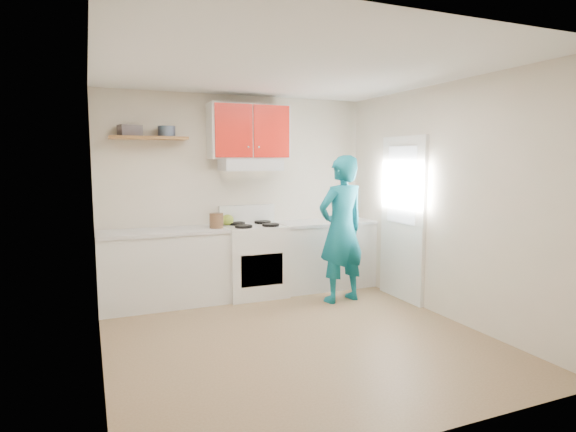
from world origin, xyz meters
name	(u,v)px	position (x,y,z in m)	size (l,w,h in m)	color
floor	(296,337)	(0.00, 0.00, 0.00)	(3.80, 3.80, 0.00)	brown
ceiling	(296,69)	(0.00, 0.00, 2.60)	(3.60, 3.80, 0.04)	white
back_wall	(238,195)	(0.00, 1.90, 1.30)	(3.60, 0.04, 2.60)	beige
front_wall	(423,236)	(0.00, -1.90, 1.30)	(3.60, 0.04, 2.60)	beige
left_wall	(96,216)	(-1.80, 0.00, 1.30)	(0.04, 3.80, 2.60)	beige
right_wall	(443,201)	(1.80, 0.00, 1.30)	(0.04, 3.80, 2.60)	beige
door	(403,219)	(1.78, 0.70, 1.02)	(0.05, 0.85, 2.05)	white
door_glass	(402,185)	(1.75, 0.70, 1.45)	(0.01, 0.55, 0.95)	white
counter_left	(164,268)	(-1.04, 1.60, 0.45)	(1.52, 0.60, 0.90)	silver
counter_right	(324,255)	(1.14, 1.60, 0.45)	(1.32, 0.60, 0.90)	silver
stove	(254,260)	(0.10, 1.57, 0.46)	(0.76, 0.65, 0.92)	white
range_hood	(250,165)	(0.10, 1.68, 1.70)	(0.76, 0.44, 0.15)	silver
upper_cabinets	(249,132)	(0.10, 1.73, 2.12)	(1.02, 0.33, 0.70)	#B1180F
shelf	(149,138)	(-1.15, 1.75, 2.02)	(0.90, 0.30, 0.04)	brown
books	(130,131)	(-1.36, 1.76, 2.10)	(0.25, 0.18, 0.13)	#473E42
tin	(167,131)	(-0.94, 1.73, 2.10)	(0.21, 0.21, 0.13)	#333D4C
kettle	(227,220)	(-0.20, 1.72, 0.99)	(0.16, 0.16, 0.14)	olive
crock	(216,222)	(-0.40, 1.51, 1.00)	(0.17, 0.17, 0.21)	#4E3522
cutting_board	(301,223)	(0.81, 1.64, 0.91)	(0.31, 0.23, 0.02)	olive
silicone_mat	(354,220)	(1.64, 1.65, 0.90)	(0.33, 0.27, 0.01)	#B21219
person	(341,229)	(1.02, 0.90, 0.91)	(0.66, 0.43, 1.82)	#0D687B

